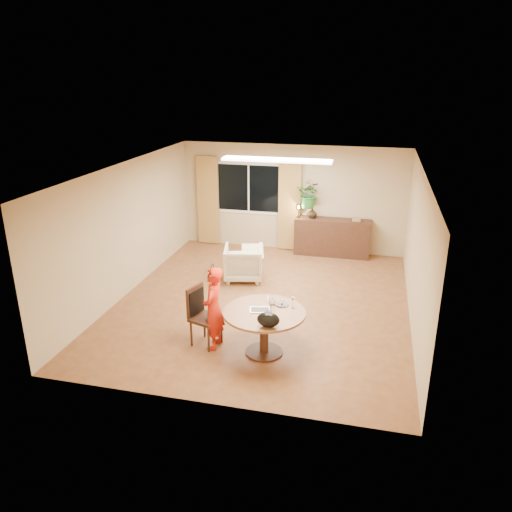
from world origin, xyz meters
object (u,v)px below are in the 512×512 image
at_px(dining_chair, 206,317).
at_px(armchair, 243,263).
at_px(sideboard, 332,237).
at_px(dining_table, 264,320).
at_px(child, 213,308).

height_order(dining_chair, armchair, dining_chair).
bearing_deg(dining_chair, sideboard, 90.10).
height_order(armchair, sideboard, sideboard).
bearing_deg(dining_table, sideboard, 82.89).
xyz_separation_m(dining_table, child, (-0.83, 0.01, 0.11)).
xyz_separation_m(dining_chair, armchair, (-0.13, 2.81, -0.13)).
bearing_deg(sideboard, dining_table, -97.11).
relative_size(dining_table, child, 0.94).
relative_size(armchair, sideboard, 0.45).
relative_size(dining_table, armchair, 1.58).
xyz_separation_m(child, armchair, (-0.28, 2.85, -0.32)).
bearing_deg(dining_chair, armchair, 110.98).
bearing_deg(dining_table, armchair, 111.09).
height_order(dining_table, child, child).
relative_size(dining_chair, sideboard, 0.55).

